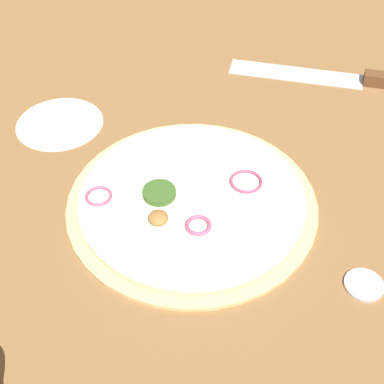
{
  "coord_description": "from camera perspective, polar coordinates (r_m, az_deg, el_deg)",
  "views": [
    {
      "loc": [
        0.4,
        -0.14,
        0.45
      ],
      "look_at": [
        0.0,
        0.0,
        0.02
      ],
      "focal_mm": 50.0,
      "sensor_mm": 36.0,
      "label": 1
    }
  ],
  "objects": [
    {
      "name": "loose_cap",
      "position": [
        0.57,
        17.92,
        -9.31
      ],
      "size": [
        0.04,
        0.04,
        0.01
      ],
      "color": "#B2B2B7",
      "rests_on": "ground_plane"
    },
    {
      "name": "flour_patch",
      "position": [
        0.75,
        -13.93,
        7.13
      ],
      "size": [
        0.12,
        0.12,
        0.0
      ],
      "color": "white",
      "rests_on": "ground_plane"
    },
    {
      "name": "pizza",
      "position": [
        0.61,
        -0.05,
        -0.87
      ],
      "size": [
        0.29,
        0.29,
        0.02
      ],
      "color": "#D6B77A",
      "rests_on": "ground_plane"
    },
    {
      "name": "ground_plane",
      "position": [
        0.61,
        0.0,
        -1.31
      ],
      "size": [
        3.0,
        3.0,
        0.0
      ],
      "primitive_type": "plane",
      "color": "brown"
    },
    {
      "name": "knife",
      "position": [
        0.84,
        18.95,
        11.2
      ],
      "size": [
        0.2,
        0.29,
        0.02
      ],
      "rotation": [
        0.0,
        0.0,
        4.16
      ],
      "color": "silver",
      "rests_on": "ground_plane"
    }
  ]
}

